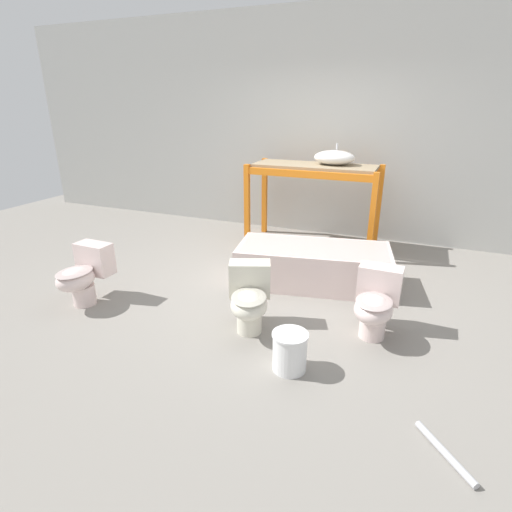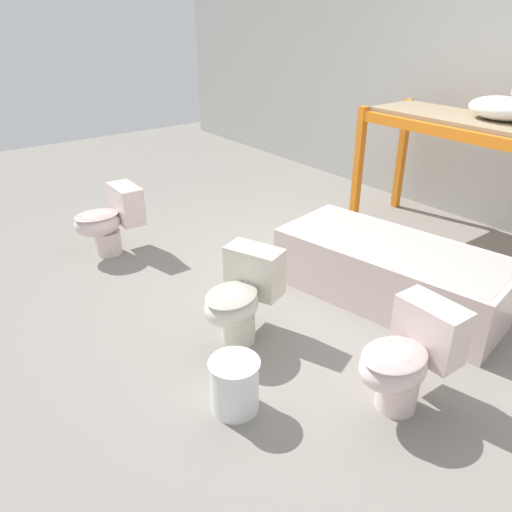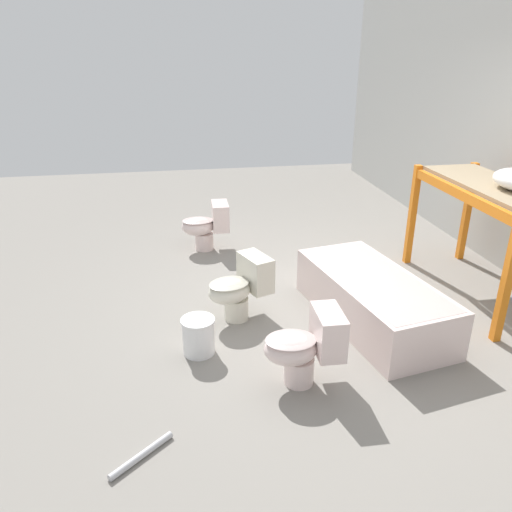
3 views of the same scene
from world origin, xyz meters
TOP-DOWN VIEW (x-y plane):
  - ground_plane at (0.00, 0.00)m, footprint 12.00×12.00m
  - warehouse_wall_rear at (0.00, 2.20)m, footprint 10.80×0.08m
  - shelving_rack at (0.01, 1.52)m, footprint 1.78×0.75m
  - sink_basin at (0.25, 1.60)m, footprint 0.55×0.43m
  - bathtub_main at (0.36, 0.25)m, footprint 1.77×1.03m
  - toilet_near at (-1.66, -1.09)m, footprint 0.38×0.58m
  - toilet_far at (0.09, -0.93)m, footprint 0.53×0.66m
  - toilet_extra at (1.14, -0.60)m, footprint 0.38×0.58m
  - bucket_white at (0.61, -1.35)m, footprint 0.28×0.28m
  - loose_pipe at (1.70, -1.78)m, footprint 0.34×0.39m

SIDE VIEW (x-z plane):
  - ground_plane at x=0.00m, z-range 0.00..0.00m
  - loose_pipe at x=1.70m, z-range 0.00..0.04m
  - bucket_white at x=0.61m, z-range 0.01..0.32m
  - bathtub_main at x=0.36m, z-range 0.03..0.47m
  - toilet_near at x=-1.66m, z-range 0.03..0.62m
  - toilet_far at x=0.09m, z-range 0.03..0.62m
  - toilet_extra at x=1.14m, z-range 0.03..0.62m
  - shelving_rack at x=0.01m, z-range 0.38..1.53m
  - sink_basin at x=0.25m, z-range 1.11..1.38m
  - warehouse_wall_rear at x=0.00m, z-range 0.00..3.20m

